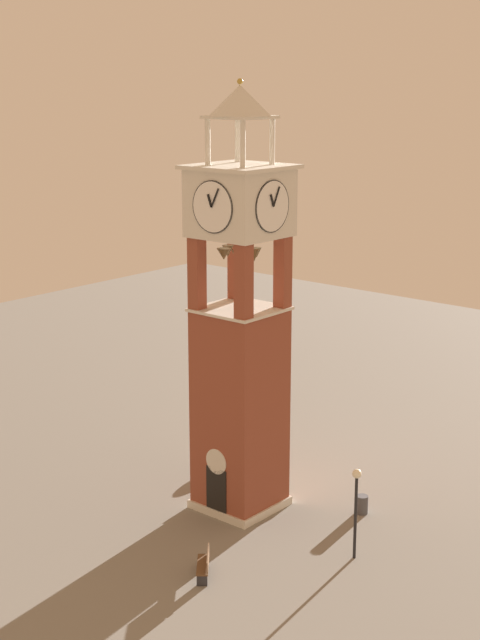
% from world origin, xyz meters
% --- Properties ---
extents(ground, '(80.00, 80.00, 0.00)m').
position_xyz_m(ground, '(0.00, 0.00, 0.00)').
color(ground, gray).
extents(clock_tower, '(3.65, 3.65, 18.07)m').
position_xyz_m(clock_tower, '(-0.00, -0.00, 7.45)').
color(clock_tower, brown).
rests_on(clock_tower, ground).
extents(park_bench, '(1.37, 1.51, 0.95)m').
position_xyz_m(park_bench, '(2.88, -5.45, 0.48)').
color(park_bench, brown).
rests_on(park_bench, ground).
extents(lamp_post, '(0.36, 0.36, 3.70)m').
position_xyz_m(lamp_post, '(6.39, -0.67, 2.58)').
color(lamp_post, black).
rests_on(lamp_post, ground).
extents(trash_bin, '(0.52, 0.52, 0.80)m').
position_xyz_m(trash_bin, '(4.46, 2.81, 0.40)').
color(trash_bin, '#4C4C51').
rests_on(trash_bin, ground).
extents(shrub_near_entry, '(0.85, 0.85, 0.69)m').
position_xyz_m(shrub_near_entry, '(-3.27, 2.24, 0.34)').
color(shrub_near_entry, '#234C28').
rests_on(shrub_near_entry, ground).
extents(shrub_left_of_tower, '(1.18, 1.18, 0.89)m').
position_xyz_m(shrub_left_of_tower, '(-0.11, 2.25, 0.45)').
color(shrub_left_of_tower, '#234C28').
rests_on(shrub_left_of_tower, ground).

